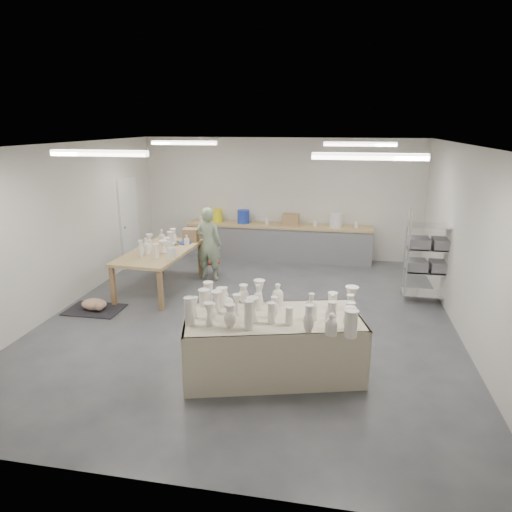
% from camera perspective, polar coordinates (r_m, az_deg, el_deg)
% --- Properties ---
extents(room, '(8.00, 8.02, 3.00)m').
position_cam_1_polar(room, '(7.73, -1.45, 6.75)').
color(room, '#424449').
rests_on(room, ground).
extents(back_counter, '(4.60, 0.60, 1.24)m').
position_cam_1_polar(back_counter, '(11.51, 2.78, 1.93)').
color(back_counter, tan).
rests_on(back_counter, ground).
extents(wire_shelf, '(0.88, 0.48, 1.80)m').
position_cam_1_polar(wire_shelf, '(9.26, 20.86, 0.06)').
color(wire_shelf, silver).
rests_on(wire_shelf, ground).
extents(drying_table, '(2.59, 1.73, 1.21)m').
position_cam_1_polar(drying_table, '(6.34, 2.16, -10.69)').
color(drying_table, olive).
rests_on(drying_table, ground).
extents(work_table, '(1.23, 2.28, 1.19)m').
position_cam_1_polar(work_table, '(9.58, -11.45, 0.83)').
color(work_table, tan).
rests_on(work_table, ground).
extents(rug, '(1.00, 0.70, 0.02)m').
position_cam_1_polar(rug, '(9.02, -19.52, -6.33)').
color(rug, black).
rests_on(rug, ground).
extents(cat, '(0.54, 0.43, 0.20)m').
position_cam_1_polar(cat, '(8.96, -19.51, -5.71)').
color(cat, white).
rests_on(cat, rug).
extents(potter, '(0.62, 0.43, 1.61)m').
position_cam_1_polar(potter, '(10.00, -5.95, 1.54)').
color(potter, '#94A781').
rests_on(potter, ground).
extents(red_stool, '(0.42, 0.42, 0.31)m').
position_cam_1_polar(red_stool, '(10.39, -5.45, -0.89)').
color(red_stool, '#AF2719').
rests_on(red_stool, ground).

